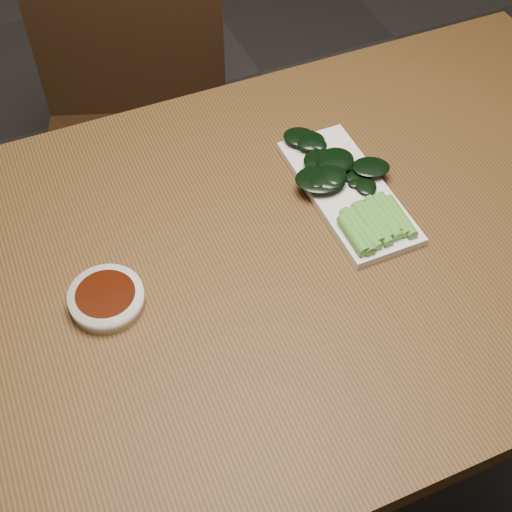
% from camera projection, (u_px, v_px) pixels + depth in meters
% --- Properties ---
extents(ground, '(6.00, 6.00, 0.00)m').
position_uv_depth(ground, '(268.00, 455.00, 1.65)').
color(ground, '#2F2C2C').
rests_on(ground, ground).
extents(table, '(1.40, 0.80, 0.75)m').
position_uv_depth(table, '(273.00, 280.00, 1.13)').
color(table, '#4B3115').
rests_on(table, ground).
extents(chair_far, '(0.55, 0.55, 0.89)m').
position_uv_depth(chair_far, '(135.00, 129.00, 1.64)').
color(chair_far, black).
rests_on(chair_far, ground).
extents(sauce_bowl, '(0.11, 0.11, 0.03)m').
position_uv_depth(sauce_bowl, '(107.00, 298.00, 1.00)').
color(sauce_bowl, silver).
rests_on(sauce_bowl, table).
extents(serving_plate, '(0.12, 0.29, 0.01)m').
position_uv_depth(serving_plate, '(348.00, 191.00, 1.14)').
color(serving_plate, silver).
rests_on(serving_plate, table).
extents(gai_lan, '(0.17, 0.30, 0.02)m').
position_uv_depth(gai_lan, '(347.00, 187.00, 1.12)').
color(gai_lan, '#4C8B30').
rests_on(gai_lan, serving_plate).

